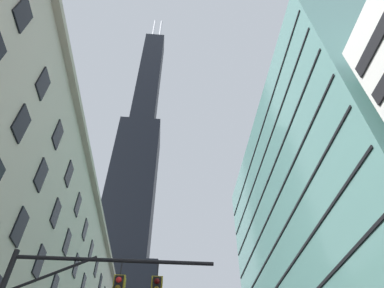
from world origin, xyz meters
name	(u,v)px	position (x,y,z in m)	size (l,w,h in m)	color
dark_skyscraper	(127,221)	(-15.04, 90.05, 59.46)	(22.82, 22.82, 204.80)	black
glass_office_midrise	(342,242)	(18.77, 27.48, 20.28)	(15.64, 40.81, 40.55)	slate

